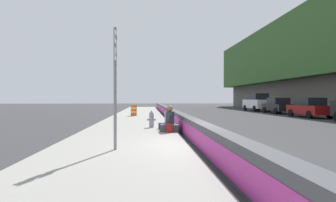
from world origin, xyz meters
The scene contains 12 objects.
ground_plane centered at (0.00, 0.00, 0.00)m, with size 160.00×160.00×0.00m, color #353538.
sidewalk_strip centered at (0.00, 2.65, 0.07)m, with size 80.00×4.40×0.14m, color gray.
jersey_barrier centered at (0.00, 0.00, 0.42)m, with size 76.00×0.45×0.85m.
route_sign_post centered at (-0.52, 2.74, 2.21)m, with size 0.44×0.09×3.60m.
fire_hydrant centered at (5.67, 1.58, 0.59)m, with size 0.26×0.46×0.88m.
seated_person_foreground centered at (3.85, 0.77, 0.51)m, with size 0.84×0.94×1.18m.
seated_person_middle centered at (4.76, 0.77, 0.48)m, with size 0.89×0.96×1.09m.
backpack centered at (3.44, 0.84, 0.33)m, with size 0.32×0.28×0.40m.
construction_barrel centered at (15.26, 2.96, 0.62)m, with size 0.54×0.54×0.95m.
parked_car_fourth centered at (13.93, -12.06, 0.86)m, with size 4.51×1.97×1.71m.
parked_car_midline centered at (20.26, -12.35, 0.86)m, with size 4.54×2.03×1.71m.
parked_car_far centered at (25.85, -12.26, 1.18)m, with size 4.86×2.19×2.28m.
Camera 1 is at (-8.76, 1.80, 1.65)m, focal length 29.59 mm.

